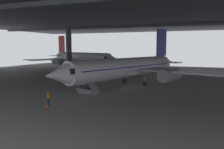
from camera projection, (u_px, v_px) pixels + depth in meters
name	position (u px, v px, depth m)	size (l,w,h in m)	color
ground_plane	(129.00, 87.00, 42.34)	(110.00, 110.00, 0.00)	gray
hangar_structure	(149.00, 15.00, 53.44)	(121.00, 99.00, 14.71)	#4C4F54
airplane_main	(128.00, 68.00, 42.75)	(32.73, 33.01, 10.73)	white
boarding_stairs	(88.00, 89.00, 36.29)	(4.28, 2.62, 4.50)	slate
crew_worker_near_nose	(48.00, 97.00, 28.85)	(0.23, 0.55, 1.63)	#232838
crew_worker_by_stairs	(81.00, 84.00, 38.88)	(0.47, 0.39, 1.63)	#232838
airplane_distant	(81.00, 58.00, 81.12)	(33.15, 33.27, 11.10)	white
traffic_cone_orange	(47.00, 106.00, 27.36)	(0.36, 0.36, 0.60)	black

